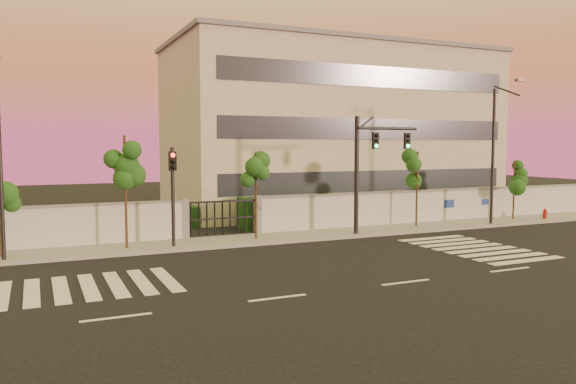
# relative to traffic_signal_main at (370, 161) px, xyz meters

# --- Properties ---
(ground) EXTENTS (120.00, 120.00, 0.00)m
(ground) POSITION_rel_traffic_signal_main_xyz_m (-4.57, -9.59, -4.07)
(ground) COLOR black
(ground) RESTS_ON ground
(sidewalk) EXTENTS (60.00, 3.00, 0.15)m
(sidewalk) POSITION_rel_traffic_signal_main_xyz_m (-4.57, 0.91, -4.00)
(sidewalk) COLOR gray
(sidewalk) RESTS_ON ground
(perimeter_wall) EXTENTS (60.00, 0.36, 2.20)m
(perimeter_wall) POSITION_rel_traffic_signal_main_xyz_m (-4.47, 2.41, -3.00)
(perimeter_wall) COLOR #B4B7BC
(perimeter_wall) RESTS_ON ground
(hedge_row) EXTENTS (41.00, 4.25, 1.80)m
(hedge_row) POSITION_rel_traffic_signal_main_xyz_m (-3.41, 5.15, -3.26)
(hedge_row) COLOR black
(hedge_row) RESTS_ON ground
(institutional_building) EXTENTS (24.40, 12.40, 12.25)m
(institutional_building) POSITION_rel_traffic_signal_main_xyz_m (4.43, 12.40, 2.08)
(institutional_building) COLOR #B8B39C
(institutional_building) RESTS_ON ground
(road_markings) EXTENTS (57.00, 7.62, 0.02)m
(road_markings) POSITION_rel_traffic_signal_main_xyz_m (-6.15, -5.83, -4.06)
(road_markings) COLOR silver
(road_markings) RESTS_ON ground
(street_tree_b) EXTENTS (1.33, 1.06, 3.36)m
(street_tree_b) POSITION_rel_traffic_signal_main_xyz_m (-17.94, 0.82, -1.59)
(street_tree_b) COLOR #382314
(street_tree_b) RESTS_ON ground
(street_tree_c) EXTENTS (1.46, 1.16, 5.35)m
(street_tree_c) POSITION_rel_traffic_signal_main_xyz_m (-12.75, 0.64, -0.14)
(street_tree_c) COLOR #382314
(street_tree_c) RESTS_ON ground
(street_tree_d) EXTENTS (1.35, 1.08, 4.55)m
(street_tree_d) POSITION_rel_traffic_signal_main_xyz_m (-6.34, 0.65, -0.73)
(street_tree_d) COLOR #382314
(street_tree_d) RESTS_ON ground
(street_tree_e) EXTENTS (1.43, 1.14, 4.53)m
(street_tree_e) POSITION_rel_traffic_signal_main_xyz_m (3.92, 0.97, -0.74)
(street_tree_e) COLOR #382314
(street_tree_e) RESTS_ON ground
(street_tree_f) EXTENTS (1.33, 1.05, 3.93)m
(street_tree_f) POSITION_rel_traffic_signal_main_xyz_m (11.65, 1.03, -1.18)
(street_tree_f) COLOR #382314
(street_tree_f) RESTS_ON ground
(traffic_signal_main) EXTENTS (4.08, 0.48, 6.44)m
(traffic_signal_main) POSITION_rel_traffic_signal_main_xyz_m (0.00, 0.00, 0.00)
(traffic_signal_main) COLOR black
(traffic_signal_main) RESTS_ON ground
(traffic_signal_secondary) EXTENTS (0.37, 0.35, 4.81)m
(traffic_signal_secondary) POSITION_rel_traffic_signal_main_xyz_m (-10.66, 0.28, -1.02)
(traffic_signal_secondary) COLOR black
(traffic_signal_secondary) RESTS_ON ground
(streetlight_east) EXTENTS (0.52, 2.09, 8.67)m
(streetlight_east) POSITION_rel_traffic_signal_main_xyz_m (8.70, -0.24, 0.61)
(streetlight_east) COLOR black
(streetlight_east) RESTS_ON ground
(fire_hydrant) EXTENTS (0.32, 0.30, 0.81)m
(fire_hydrant) POSITION_rel_traffic_signal_main_xyz_m (13.52, 0.18, -3.67)
(fire_hydrant) COLOR #AE180B
(fire_hydrant) RESTS_ON ground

